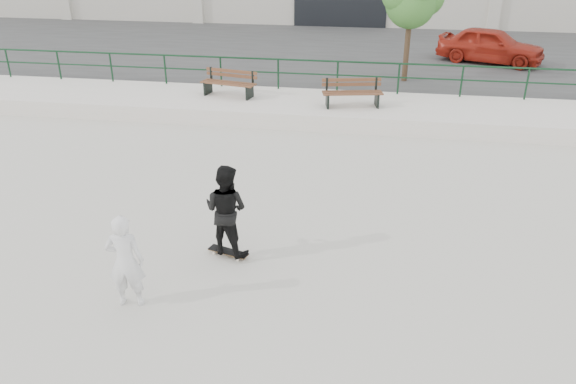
% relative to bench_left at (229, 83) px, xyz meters
% --- Properties ---
extents(ground, '(120.00, 120.00, 0.00)m').
position_rel_bench_left_xyz_m(ground, '(2.42, -9.69, -0.91)').
color(ground, '#B9B6A9').
rests_on(ground, ground).
extents(ledge, '(30.00, 3.00, 0.50)m').
position_rel_bench_left_xyz_m(ledge, '(2.42, -0.19, -0.66)').
color(ledge, silver).
rests_on(ledge, ground).
extents(parking_strip, '(60.00, 14.00, 0.50)m').
position_rel_bench_left_xyz_m(parking_strip, '(2.42, 8.31, -0.66)').
color(parking_strip, '#363636').
rests_on(parking_strip, ground).
extents(railing, '(28.00, 0.06, 1.03)m').
position_rel_bench_left_xyz_m(railing, '(2.42, 1.11, 0.33)').
color(railing, '#13351E').
rests_on(railing, ledge).
extents(bench_left, '(1.88, 0.89, 0.84)m').
position_rel_bench_left_xyz_m(bench_left, '(0.00, 0.00, 0.00)').
color(bench_left, '#55371D').
rests_on(bench_left, ledge).
extents(bench_right, '(1.90, 0.90, 0.84)m').
position_rel_bench_left_xyz_m(bench_right, '(4.01, -0.51, 0.00)').
color(bench_right, '#55371D').
rests_on(bench_right, ledge).
extents(red_car, '(4.42, 3.05, 1.40)m').
position_rel_bench_left_xyz_m(red_car, '(9.09, 6.43, 0.29)').
color(red_car, '#9E2013').
rests_on(red_car, parking_strip).
extents(skateboard, '(0.80, 0.41, 0.09)m').
position_rel_bench_left_xyz_m(skateboard, '(2.27, -8.75, -0.84)').
color(skateboard, black).
rests_on(skateboard, ground).
extents(standing_skater, '(0.98, 0.86, 1.71)m').
position_rel_bench_left_xyz_m(standing_skater, '(2.27, -8.75, 0.04)').
color(standing_skater, black).
rests_on(standing_skater, skateboard).
extents(seated_skater, '(0.64, 0.48, 1.61)m').
position_rel_bench_left_xyz_m(seated_skater, '(1.09, -10.43, -0.11)').
color(seated_skater, silver).
rests_on(seated_skater, ground).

